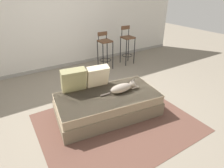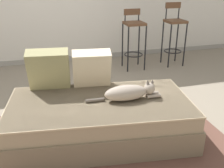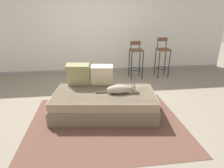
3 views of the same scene
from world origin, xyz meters
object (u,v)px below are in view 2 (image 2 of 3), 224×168
object	(u,v)px
bar_stool_near_window	(134,34)
bar_stool_by_doorway	(174,30)
couch	(100,119)
throw_pillow_corner	(49,69)
throw_pillow_middle	(92,68)
cat	(129,92)

from	to	relation	value
bar_stool_near_window	bar_stool_by_doorway	xyz separation A→B (m)	(0.75, 0.00, 0.02)
couch	throw_pillow_corner	xyz separation A→B (m)	(-0.44, 0.42, 0.42)
bar_stool_near_window	throw_pillow_middle	bearing A→B (deg)	-123.95
cat	throw_pillow_middle	bearing A→B (deg)	124.56
couch	bar_stool_by_doorway	size ratio (longest dim) A/B	1.75
cat	bar_stool_near_window	size ratio (longest dim) A/B	0.75
couch	bar_stool_by_doorway	distance (m)	2.63
throw_pillow_corner	couch	bearing A→B (deg)	-43.53
throw_pillow_corner	cat	world-z (taller)	throw_pillow_corner
couch	cat	bearing A→B (deg)	-8.98
throw_pillow_middle	bar_stool_by_doorway	bearing A→B (deg)	40.75
bar_stool_near_window	couch	bearing A→B (deg)	-118.63
throw_pillow_middle	bar_stool_near_window	world-z (taller)	bar_stool_near_window
couch	bar_stool_near_window	distance (m)	2.19
throw_pillow_corner	throw_pillow_middle	xyz separation A→B (m)	(0.44, -0.06, -0.01)
couch	bar_stool_near_window	size ratio (longest dim) A/B	1.89
couch	cat	size ratio (longest dim) A/B	2.53
throw_pillow_corner	bar_stool_by_doorway	distance (m)	2.66
bar_stool_near_window	throw_pillow_corner	bearing A→B (deg)	-134.94
throw_pillow_middle	bar_stool_near_window	xyz separation A→B (m)	(1.03, 1.53, -0.02)
throw_pillow_middle	bar_stool_near_window	size ratio (longest dim) A/B	0.43
throw_pillow_corner	bar_stool_near_window	world-z (taller)	bar_stool_near_window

